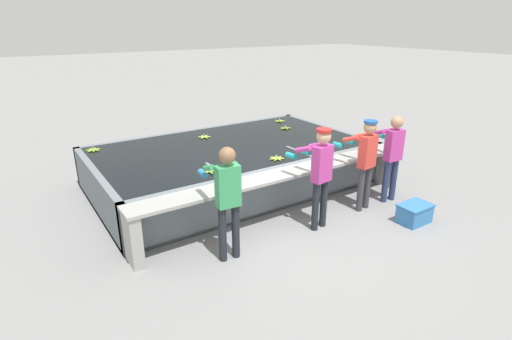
{
  "coord_description": "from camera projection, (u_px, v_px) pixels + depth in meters",
  "views": [
    {
      "loc": [
        -3.8,
        -4.65,
        3.17
      ],
      "look_at": [
        0.0,
        1.12,
        0.57
      ],
      "focal_mm": 28.0,
      "sensor_mm": 36.0,
      "label": 1
    }
  ],
  "objects": [
    {
      "name": "crate",
      "position": [
        414.0,
        213.0,
        6.63
      ],
      "size": [
        0.55,
        0.39,
        0.32
      ],
      "color": "#3375B7",
      "rests_on": "ground"
    },
    {
      "name": "worker_1",
      "position": [
        320.0,
        169.0,
        6.18
      ],
      "size": [
        0.47,
        0.74,
        1.66
      ],
      "color": "#1E2328",
      "rests_on": "ground"
    },
    {
      "name": "banana_bunch_floating_4",
      "position": [
        285.0,
        128.0,
        9.22
      ],
      "size": [
        0.27,
        0.28,
        0.08
      ],
      "color": "#75A333",
      "rests_on": "wash_tank"
    },
    {
      "name": "ground_plane",
      "position": [
        293.0,
        221.0,
        6.7
      ],
      "size": [
        80.0,
        80.0,
        0.0
      ],
      "primitive_type": "plane",
      "color": "gray",
      "rests_on": "ground"
    },
    {
      "name": "work_ledge",
      "position": [
        285.0,
        184.0,
        6.67
      ],
      "size": [
        5.38,
        0.45,
        0.82
      ],
      "color": "#9E9E99",
      "rests_on": "ground"
    },
    {
      "name": "banana_bunch_floating_3",
      "position": [
        204.0,
        137.0,
        8.53
      ],
      "size": [
        0.27,
        0.28,
        0.08
      ],
      "color": "#9EC642",
      "rests_on": "wash_tank"
    },
    {
      "name": "worker_3",
      "position": [
        392.0,
        151.0,
        7.19
      ],
      "size": [
        0.44,
        0.72,
        1.61
      ],
      "color": "navy",
      "rests_on": "ground"
    },
    {
      "name": "banana_bunch_floating_2",
      "position": [
        209.0,
        171.0,
        6.59
      ],
      "size": [
        0.27,
        0.28,
        0.08
      ],
      "color": "#93BC3D",
      "rests_on": "wash_tank"
    },
    {
      "name": "banana_bunch_floating_1",
      "position": [
        93.0,
        150.0,
        7.67
      ],
      "size": [
        0.28,
        0.28,
        0.08
      ],
      "color": "#8CB738",
      "rests_on": "wash_tank"
    },
    {
      "name": "banana_bunch_floating_5",
      "position": [
        280.0,
        121.0,
        9.87
      ],
      "size": [
        0.27,
        0.27,
        0.08
      ],
      "color": "#93BC3D",
      "rests_on": "wash_tank"
    },
    {
      "name": "banana_bunch_floating_0",
      "position": [
        277.0,
        158.0,
        7.2
      ],
      "size": [
        0.28,
        0.27,
        0.08
      ],
      "color": "#9EC642",
      "rests_on": "wash_tank"
    },
    {
      "name": "worker_0",
      "position": [
        227.0,
        194.0,
        5.36
      ],
      "size": [
        0.44,
        0.73,
        1.65
      ],
      "color": "#1E2328",
      "rests_on": "ground"
    },
    {
      "name": "knife_0",
      "position": [
        363.0,
        153.0,
        7.53
      ],
      "size": [
        0.35,
        0.07,
        0.02
      ],
      "color": "silver",
      "rests_on": "work_ledge"
    },
    {
      "name": "wash_tank",
      "position": [
        232.0,
        165.0,
        8.15
      ],
      "size": [
        5.38,
        3.18,
        0.82
      ],
      "color": "slate",
      "rests_on": "ground"
    },
    {
      "name": "worker_2",
      "position": [
        365.0,
        157.0,
        6.84
      ],
      "size": [
        0.47,
        0.73,
        1.62
      ],
      "color": "#38383D",
      "rests_on": "ground"
    }
  ]
}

